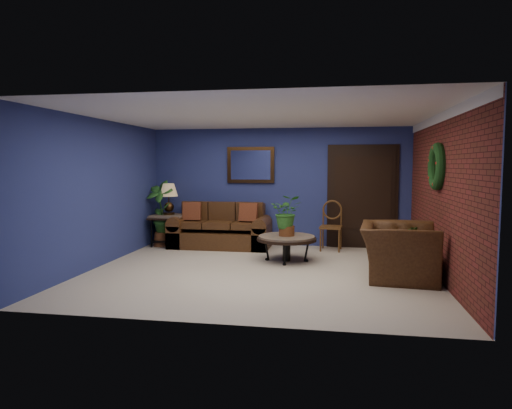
% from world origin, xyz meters
% --- Properties ---
extents(floor, '(5.50, 5.50, 0.00)m').
position_xyz_m(floor, '(0.00, 0.00, 0.00)').
color(floor, beige).
rests_on(floor, ground).
extents(wall_back, '(5.50, 0.04, 2.50)m').
position_xyz_m(wall_back, '(0.00, 2.50, 1.25)').
color(wall_back, navy).
rests_on(wall_back, ground).
extents(wall_left, '(0.04, 5.00, 2.50)m').
position_xyz_m(wall_left, '(-2.75, 0.00, 1.25)').
color(wall_left, navy).
rests_on(wall_left, ground).
extents(wall_right_brick, '(0.04, 5.00, 2.50)m').
position_xyz_m(wall_right_brick, '(2.75, 0.00, 1.25)').
color(wall_right_brick, maroon).
rests_on(wall_right_brick, ground).
extents(ceiling, '(5.50, 5.00, 0.02)m').
position_xyz_m(ceiling, '(0.00, 0.00, 2.50)').
color(ceiling, white).
rests_on(ceiling, wall_back).
extents(crown_molding, '(0.03, 5.00, 0.14)m').
position_xyz_m(crown_molding, '(2.72, 0.00, 2.43)').
color(crown_molding, white).
rests_on(crown_molding, wall_right_brick).
extents(wall_mirror, '(1.02, 0.06, 0.77)m').
position_xyz_m(wall_mirror, '(-0.60, 2.46, 1.72)').
color(wall_mirror, '#3C2511').
rests_on(wall_mirror, wall_back).
extents(closet_door, '(1.44, 0.06, 2.18)m').
position_xyz_m(closet_door, '(1.75, 2.47, 1.05)').
color(closet_door, black).
rests_on(closet_door, wall_back).
extents(wreath, '(0.16, 0.72, 0.72)m').
position_xyz_m(wreath, '(2.69, 0.05, 1.70)').
color(wreath, black).
rests_on(wreath, wall_right_brick).
extents(sofa, '(2.08, 0.90, 0.93)m').
position_xyz_m(sofa, '(-1.16, 2.08, 0.31)').
color(sofa, '#4D2E16').
rests_on(sofa, ground).
extents(coffee_table, '(1.06, 1.06, 0.46)m').
position_xyz_m(coffee_table, '(0.34, 0.88, 0.40)').
color(coffee_table, '#4A4540').
rests_on(coffee_table, ground).
extents(end_table, '(0.73, 0.73, 0.66)m').
position_xyz_m(end_table, '(-2.30, 2.05, 0.51)').
color(end_table, '#4A4540').
rests_on(end_table, ground).
extents(table_lamp, '(0.38, 0.38, 0.64)m').
position_xyz_m(table_lamp, '(-2.30, 2.05, 1.08)').
color(table_lamp, '#3C2511').
rests_on(table_lamp, end_table).
extents(side_chair, '(0.47, 0.47, 1.01)m').
position_xyz_m(side_chair, '(1.13, 2.12, 0.57)').
color(side_chair, brown).
rests_on(side_chair, ground).
extents(armchair, '(1.24, 1.38, 0.83)m').
position_xyz_m(armchair, '(2.15, -0.08, 0.41)').
color(armchair, '#4D2E16').
rests_on(armchair, ground).
extents(coffee_plant, '(0.56, 0.49, 0.73)m').
position_xyz_m(coffee_plant, '(0.34, 0.88, 0.86)').
color(coffee_plant, brown).
rests_on(coffee_plant, coffee_table).
extents(floor_plant, '(0.33, 0.27, 0.75)m').
position_xyz_m(floor_plant, '(2.35, 0.35, 0.38)').
color(floor_plant, brown).
rests_on(floor_plant, ground).
extents(tall_plant, '(0.70, 0.58, 1.40)m').
position_xyz_m(tall_plant, '(-2.45, 1.95, 0.75)').
color(tall_plant, brown).
rests_on(tall_plant, ground).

